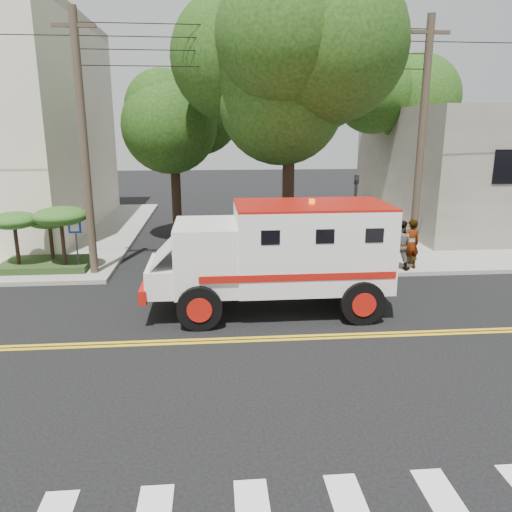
{
  "coord_description": "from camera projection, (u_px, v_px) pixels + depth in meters",
  "views": [
    {
      "loc": [
        -1.27,
        -11.74,
        5.31
      ],
      "look_at": [
        -0.05,
        2.3,
        1.6
      ],
      "focal_mm": 35.0,
      "sensor_mm": 36.0,
      "label": 1
    }
  ],
  "objects": [
    {
      "name": "ground",
      "position": [
        266.0,
        339.0,
        12.77
      ],
      "size": [
        100.0,
        100.0,
        0.0
      ],
      "primitive_type": "plane",
      "color": "black",
      "rests_on": "ground"
    },
    {
      "name": "sidewalk_ne",
      "position": [
        488.0,
        225.0,
        26.88
      ],
      "size": [
        17.0,
        17.0,
        0.15
      ],
      "primitive_type": "cube",
      "color": "gray",
      "rests_on": "ground"
    },
    {
      "name": "utility_pole_left",
      "position": [
        84.0,
        150.0,
        16.94
      ],
      "size": [
        0.28,
        0.28,
        9.0
      ],
      "primitive_type": "cylinder",
      "color": "#382D23",
      "rests_on": "ground"
    },
    {
      "name": "utility_pole_right",
      "position": [
        421.0,
        148.0,
        18.12
      ],
      "size": [
        0.28,
        0.28,
        9.0
      ],
      "primitive_type": "cylinder",
      "color": "#382D23",
      "rests_on": "ground"
    },
    {
      "name": "tree_main",
      "position": [
        304.0,
        68.0,
        17.08
      ],
      "size": [
        6.08,
        5.7,
        9.85
      ],
      "color": "black",
      "rests_on": "ground"
    },
    {
      "name": "tree_left",
      "position": [
        180.0,
        115.0,
        22.45
      ],
      "size": [
        4.48,
        4.2,
        7.7
      ],
      "color": "black",
      "rests_on": "ground"
    },
    {
      "name": "tree_right",
      "position": [
        397.0,
        110.0,
        27.15
      ],
      "size": [
        4.8,
        4.5,
        8.2
      ],
      "color": "black",
      "rests_on": "ground"
    },
    {
      "name": "traffic_signal",
      "position": [
        355.0,
        214.0,
        17.92
      ],
      "size": [
        0.15,
        0.18,
        3.6
      ],
      "color": "#3F3F42",
      "rests_on": "ground"
    },
    {
      "name": "accessibility_sign",
      "position": [
        76.0,
        239.0,
        17.86
      ],
      "size": [
        0.45,
        0.1,
        2.02
      ],
      "color": "#3F3F42",
      "rests_on": "ground"
    },
    {
      "name": "palm_planter",
      "position": [
        44.0,
        229.0,
        18.12
      ],
      "size": [
        3.52,
        2.63,
        2.36
      ],
      "color": "#1E3314",
      "rests_on": "sidewalk_nw"
    },
    {
      "name": "armored_truck",
      "position": [
        280.0,
        251.0,
        14.33
      ],
      "size": [
        6.98,
        2.87,
        3.16
      ],
      "rotation": [
        0.0,
        0.0,
        0.01
      ],
      "color": "white",
      "rests_on": "ground"
    },
    {
      "name": "pedestrian_a",
      "position": [
        411.0,
        244.0,
        18.29
      ],
      "size": [
        0.72,
        0.51,
        1.86
      ],
      "primitive_type": "imported",
      "rotation": [
        0.0,
        0.0,
        3.25
      ],
      "color": "gray",
      "rests_on": "sidewalk_ne"
    },
    {
      "name": "pedestrian_b",
      "position": [
        399.0,
        245.0,
        18.26
      ],
      "size": [
        1.1,
        1.0,
        1.83
      ],
      "primitive_type": "imported",
      "rotation": [
        0.0,
        0.0,
        2.71
      ],
      "color": "gray",
      "rests_on": "sidewalk_ne"
    }
  ]
}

